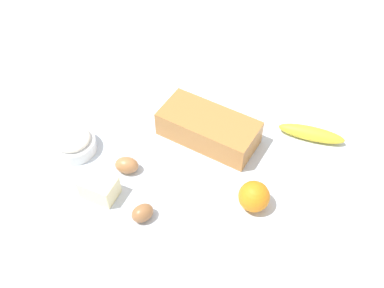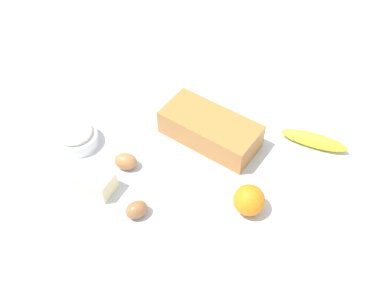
{
  "view_description": "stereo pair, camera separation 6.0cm",
  "coord_description": "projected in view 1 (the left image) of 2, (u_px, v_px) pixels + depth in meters",
  "views": [
    {
      "loc": [
        -0.45,
        0.66,
        0.96
      ],
      "look_at": [
        0.0,
        0.0,
        0.04
      ],
      "focal_mm": 41.35,
      "sensor_mm": 36.0,
      "label": 1
    },
    {
      "loc": [
        -0.5,
        0.63,
        0.96
      ],
      "look_at": [
        0.0,
        0.0,
        0.04
      ],
      "focal_mm": 41.35,
      "sensor_mm": 36.0,
      "label": 2
    }
  ],
  "objects": [
    {
      "name": "egg_beside_bowl",
      "position": [
        127.0,
        165.0,
        1.19
      ],
      "size": [
        0.08,
        0.07,
        0.05
      ],
      "primitive_type": "ellipsoid",
      "rotation": [
        0.0,
        1.57,
        3.61
      ],
      "color": "#B47A4A",
      "rests_on": "ground_plane"
    },
    {
      "name": "ground_plane",
      "position": [
        192.0,
        155.0,
        1.26
      ],
      "size": [
        2.4,
        2.4,
        0.02
      ],
      "primitive_type": "cube",
      "color": "silver"
    },
    {
      "name": "loaf_pan",
      "position": [
        209.0,
        128.0,
        1.26
      ],
      "size": [
        0.29,
        0.15,
        0.08
      ],
      "rotation": [
        0.0,
        0.0,
        0.06
      ],
      "color": "#B77A3D",
      "rests_on": "ground_plane"
    },
    {
      "name": "butter_block",
      "position": [
        99.0,
        188.0,
        1.14
      ],
      "size": [
        0.1,
        0.08,
        0.06
      ],
      "primitive_type": "cube",
      "rotation": [
        0.0,
        0.0,
        0.17
      ],
      "color": "#F4EDB2",
      "rests_on": "ground_plane"
    },
    {
      "name": "orange_fruit",
      "position": [
        254.0,
        196.0,
        1.11
      ],
      "size": [
        0.08,
        0.08,
        0.08
      ],
      "primitive_type": "sphere",
      "color": "orange",
      "rests_on": "ground_plane"
    },
    {
      "name": "banana",
      "position": [
        311.0,
        134.0,
        1.27
      ],
      "size": [
        0.19,
        0.1,
        0.04
      ],
      "primitive_type": "ellipsoid",
      "rotation": [
        0.0,
        0.0,
        3.42
      ],
      "color": "yellow",
      "rests_on": "ground_plane"
    },
    {
      "name": "flour_bowl",
      "position": [
        73.0,
        142.0,
        1.24
      ],
      "size": [
        0.12,
        0.12,
        0.06
      ],
      "color": "white",
      "rests_on": "ground_plane"
    },
    {
      "name": "egg_near_butter",
      "position": [
        143.0,
        213.0,
        1.1
      ],
      "size": [
        0.06,
        0.07,
        0.04
      ],
      "primitive_type": "ellipsoid",
      "rotation": [
        0.0,
        1.57,
        4.36
      ],
      "color": "#9D693F",
      "rests_on": "ground_plane"
    }
  ]
}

